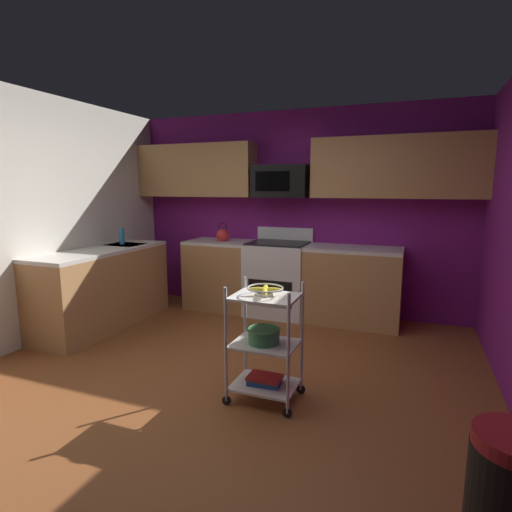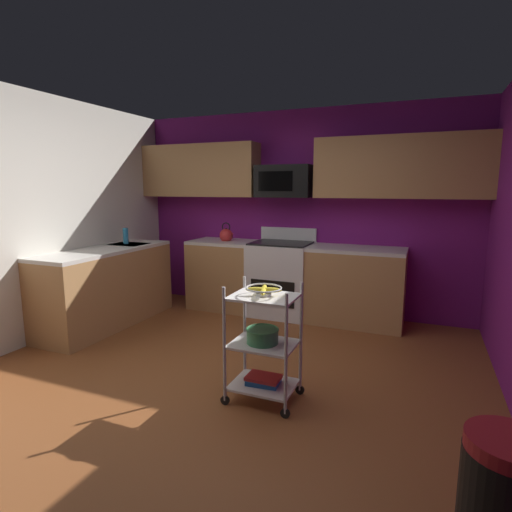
{
  "view_description": "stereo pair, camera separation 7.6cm",
  "coord_description": "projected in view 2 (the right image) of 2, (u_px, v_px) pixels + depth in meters",
  "views": [
    {
      "loc": [
        1.46,
        -2.78,
        1.62
      ],
      "look_at": [
        0.23,
        0.4,
        1.05
      ],
      "focal_mm": 28.64,
      "sensor_mm": 36.0,
      "label": 1
    },
    {
      "loc": [
        1.54,
        -2.75,
        1.62
      ],
      "look_at": [
        0.23,
        0.4,
        1.05
      ],
      "focal_mm": 28.64,
      "sensor_mm": 36.0,
      "label": 2
    }
  ],
  "objects": [
    {
      "name": "microwave",
      "position": [
        285.0,
        181.0,
        5.14
      ],
      "size": [
        0.7,
        0.39,
        0.4
      ],
      "color": "black"
    },
    {
      "name": "kettle",
      "position": [
        226.0,
        235.0,
        5.45
      ],
      "size": [
        0.21,
        0.18,
        0.26
      ],
      "color": "red",
      "rests_on": "counter_run"
    },
    {
      "name": "book_stack",
      "position": [
        263.0,
        380.0,
        3.14
      ],
      "size": [
        0.26,
        0.19,
        0.06
      ],
      "color": "#1E4C8C",
      "rests_on": "rolling_cart"
    },
    {
      "name": "wall_left",
      "position": [
        8.0,
        221.0,
        3.98
      ],
      "size": [
        0.06,
        4.8,
        2.6
      ],
      "primitive_type": "cube",
      "color": "silver",
      "rests_on": "ground"
    },
    {
      "name": "floor",
      "position": [
        212.0,
        389.0,
        3.36
      ],
      "size": [
        4.4,
        4.8,
        0.04
      ],
      "primitive_type": "cube",
      "color": "brown",
      "rests_on": "ground"
    },
    {
      "name": "dish_soap_bottle",
      "position": [
        126.0,
        236.0,
        5.14
      ],
      "size": [
        0.06,
        0.06,
        0.2
      ],
      "primitive_type": "cylinder",
      "color": "#2D8CBF",
      "rests_on": "counter_run"
    },
    {
      "name": "fruit_bowl",
      "position": [
        264.0,
        290.0,
        3.02
      ],
      "size": [
        0.27,
        0.27,
        0.07
      ],
      "color": "silver",
      "rests_on": "rolling_cart"
    },
    {
      "name": "oven_range",
      "position": [
        281.0,
        278.0,
        5.24
      ],
      "size": [
        0.76,
        0.65,
        1.1
      ],
      "color": "white",
      "rests_on": "ground"
    },
    {
      "name": "rolling_cart",
      "position": [
        264.0,
        344.0,
        3.09
      ],
      "size": [
        0.55,
        0.39,
        0.91
      ],
      "color": "silver",
      "rests_on": "ground"
    },
    {
      "name": "mixing_bowl_large",
      "position": [
        262.0,
        335.0,
        3.09
      ],
      "size": [
        0.25,
        0.25,
        0.11
      ],
      "color": "#387F4C",
      "rests_on": "rolling_cart"
    },
    {
      "name": "wall_back",
      "position": [
        299.0,
        212.0,
        5.36
      ],
      "size": [
        4.52,
        0.06,
        2.6
      ],
      "primitive_type": "cube",
      "color": "#751970",
      "rests_on": "ground"
    },
    {
      "name": "upper_cabinets",
      "position": [
        297.0,
        169.0,
        5.08
      ],
      "size": [
        4.4,
        0.33,
        0.7
      ],
      "color": "#B27F4C"
    },
    {
      "name": "counter_run",
      "position": [
        221.0,
        282.0,
        5.06
      ],
      "size": [
        3.58,
        2.36,
        0.92
      ],
      "color": "#B27F4C",
      "rests_on": "ground"
    }
  ]
}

